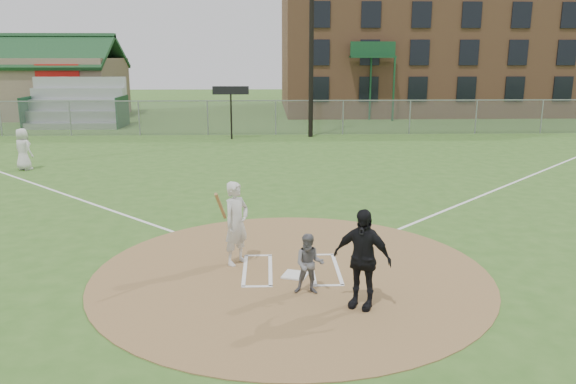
{
  "coord_description": "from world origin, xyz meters",
  "views": [
    {
      "loc": [
        -0.48,
        -11.22,
        4.49
      ],
      "look_at": [
        0.0,
        2.0,
        1.3
      ],
      "focal_mm": 35.0,
      "sensor_mm": 36.0,
      "label": 1
    }
  ],
  "objects_px": {
    "catcher": "(309,264)",
    "umpire": "(362,259)",
    "home_plate": "(295,275)",
    "ondeck_player": "(23,149)",
    "batter_at_plate": "(236,223)"
  },
  "relations": [
    {
      "from": "catcher",
      "to": "batter_at_plate",
      "type": "height_order",
      "value": "batter_at_plate"
    },
    {
      "from": "catcher",
      "to": "umpire",
      "type": "bearing_deg",
      "value": -28.62
    },
    {
      "from": "catcher",
      "to": "umpire",
      "type": "distance_m",
      "value": 1.15
    },
    {
      "from": "umpire",
      "to": "batter_at_plate",
      "type": "distance_m",
      "value": 3.31
    },
    {
      "from": "home_plate",
      "to": "ondeck_player",
      "type": "height_order",
      "value": "ondeck_player"
    },
    {
      "from": "catcher",
      "to": "umpire",
      "type": "height_order",
      "value": "umpire"
    },
    {
      "from": "home_plate",
      "to": "ondeck_player",
      "type": "xyz_separation_m",
      "value": [
        -10.48,
        11.87,
        0.81
      ]
    },
    {
      "from": "batter_at_plate",
      "to": "ondeck_player",
      "type": "bearing_deg",
      "value": 129.74
    },
    {
      "from": "catcher",
      "to": "batter_at_plate",
      "type": "relative_size",
      "value": 0.64
    },
    {
      "from": "home_plate",
      "to": "batter_at_plate",
      "type": "bearing_deg",
      "value": 148.15
    },
    {
      "from": "catcher",
      "to": "batter_at_plate",
      "type": "bearing_deg",
      "value": 137.99
    },
    {
      "from": "umpire",
      "to": "batter_at_plate",
      "type": "height_order",
      "value": "same"
    },
    {
      "from": "umpire",
      "to": "batter_at_plate",
      "type": "xyz_separation_m",
      "value": [
        -2.39,
        2.3,
        0.0
      ]
    },
    {
      "from": "home_plate",
      "to": "ondeck_player",
      "type": "distance_m",
      "value": 15.85
    },
    {
      "from": "umpire",
      "to": "catcher",
      "type": "bearing_deg",
      "value": 174.27
    }
  ]
}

